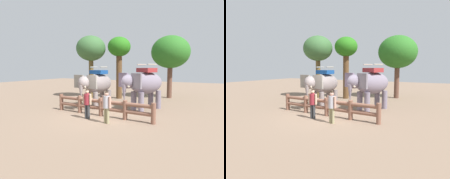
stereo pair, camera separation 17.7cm
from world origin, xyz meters
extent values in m
plane|color=#7D6551|center=(0.00, 0.00, 0.00)|extent=(60.00, 60.00, 0.00)
cylinder|color=brown|center=(-3.15, 0.31, 0.53)|extent=(0.24, 0.24, 1.05)
cylinder|color=brown|center=(-1.58, 0.21, 0.53)|extent=(0.24, 0.24, 1.05)
cylinder|color=brown|center=(0.00, 0.11, 0.53)|extent=(0.24, 0.24, 1.05)
cylinder|color=brown|center=(1.58, 0.01, 0.53)|extent=(0.24, 0.24, 1.05)
cylinder|color=brown|center=(3.15, -0.09, 0.53)|extent=(0.24, 0.24, 1.05)
cylinder|color=brown|center=(0.00, 0.11, 0.45)|extent=(6.32, 0.60, 0.20)
cylinder|color=brown|center=(0.00, 0.11, 0.85)|extent=(6.32, 0.60, 0.20)
cylinder|color=gray|center=(-1.34, 1.59, 0.57)|extent=(0.34, 0.34, 1.15)
cylinder|color=gray|center=(-1.96, 1.66, 0.57)|extent=(0.34, 0.34, 1.15)
cylinder|color=gray|center=(-1.18, 3.13, 0.57)|extent=(0.34, 0.34, 1.15)
cylinder|color=gray|center=(-1.81, 3.20, 0.57)|extent=(0.34, 0.34, 1.15)
ellipsoid|color=gray|center=(-1.57, 2.40, 1.65)|extent=(1.40, 2.68, 1.34)
ellipsoid|color=gray|center=(-1.73, 0.88, 1.82)|extent=(0.81, 0.93, 0.82)
cube|color=gray|center=(-1.16, 0.93, 1.86)|extent=(0.77, 0.19, 0.86)
cube|color=gray|center=(-2.27, 1.04, 1.86)|extent=(0.77, 0.19, 0.86)
cone|color=gray|center=(-1.75, 0.58, 1.16)|extent=(0.31, 0.31, 1.05)
cone|color=beige|center=(-1.60, 0.65, 1.58)|extent=(0.35, 0.13, 0.15)
cone|color=beige|center=(-1.90, 0.68, 1.58)|extent=(0.35, 0.13, 0.15)
cube|color=navy|center=(-1.57, 2.40, 2.45)|extent=(1.05, 0.95, 0.27)
cylinder|color=#A59E8C|center=(-1.14, 2.35, 2.79)|extent=(0.14, 0.78, 0.07)
cylinder|color=#A59E8C|center=(-2.01, 2.44, 2.79)|extent=(0.14, 0.78, 0.07)
cylinder|color=slate|center=(1.62, 2.28, 0.61)|extent=(0.36, 0.36, 1.22)
cylinder|color=slate|center=(1.01, 2.55, 0.61)|extent=(0.36, 0.36, 1.22)
cylinder|color=slate|center=(2.29, 3.78, 0.61)|extent=(0.36, 0.36, 1.22)
cylinder|color=slate|center=(1.68, 4.05, 0.61)|extent=(0.36, 0.36, 1.22)
ellipsoid|color=slate|center=(1.65, 3.17, 1.75)|extent=(2.22, 2.99, 1.42)
ellipsoid|color=slate|center=(0.99, 1.69, 1.92)|extent=(1.08, 1.15, 0.87)
cube|color=slate|center=(1.58, 1.55, 1.98)|extent=(0.79, 0.44, 0.91)
cube|color=slate|center=(0.50, 2.03, 1.98)|extent=(0.79, 0.44, 0.91)
cone|color=slate|center=(0.86, 1.40, 1.23)|extent=(0.32, 0.32, 1.11)
cone|color=beige|center=(1.05, 1.42, 1.67)|extent=(0.38, 0.24, 0.16)
cone|color=beige|center=(0.75, 1.54, 1.67)|extent=(0.38, 0.24, 0.16)
cube|color=maroon|center=(1.65, 3.17, 2.60)|extent=(1.31, 1.25, 0.28)
cylinder|color=#A59E8C|center=(2.07, 2.98, 2.96)|extent=(0.40, 0.78, 0.07)
cylinder|color=#A59E8C|center=(1.22, 3.36, 2.96)|extent=(0.40, 0.78, 0.07)
cylinder|color=#323538|center=(-0.22, -0.80, 0.39)|extent=(0.15, 0.15, 0.78)
cylinder|color=#323538|center=(-0.39, -0.79, 0.39)|extent=(0.15, 0.15, 0.78)
cylinder|color=maroon|center=(-0.31, -0.80, 1.08)|extent=(0.33, 0.33, 0.60)
cylinder|color=tan|center=(-0.08, -0.81, 1.09)|extent=(0.13, 0.13, 0.57)
cylinder|color=tan|center=(-0.53, -0.78, 1.09)|extent=(0.13, 0.13, 0.57)
sphere|color=tan|center=(-0.31, -0.80, 1.48)|extent=(0.22, 0.22, 0.22)
sphere|color=black|center=(-0.31, -0.80, 1.54)|extent=(0.17, 0.17, 0.17)
cylinder|color=#979066|center=(1.15, -1.11, 0.39)|extent=(0.15, 0.15, 0.78)
cylinder|color=#979066|center=(0.99, -1.06, 0.39)|extent=(0.15, 0.15, 0.78)
cylinder|color=#AEAFBB|center=(1.07, -1.09, 1.08)|extent=(0.38, 0.38, 0.60)
cylinder|color=tan|center=(1.29, -1.14, 1.09)|extent=(0.13, 0.13, 0.57)
cylinder|color=tan|center=(0.85, -1.03, 1.09)|extent=(0.13, 0.13, 0.57)
sphere|color=tan|center=(1.07, -1.09, 1.48)|extent=(0.22, 0.22, 0.22)
sphere|color=black|center=(1.07, -1.09, 1.54)|extent=(0.17, 0.17, 0.17)
cylinder|color=brown|center=(1.82, 9.02, 1.60)|extent=(0.44, 0.44, 3.21)
ellipsoid|color=#27661F|center=(1.82, 9.02, 4.15)|extent=(3.41, 3.41, 2.89)
cylinder|color=brown|center=(-2.09, 6.58, 2.01)|extent=(0.51, 0.51, 4.03)
ellipsoid|color=#246A16|center=(-2.09, 6.58, 4.58)|extent=(2.02, 2.02, 1.71)
cylinder|color=brown|center=(-4.55, 5.82, 1.88)|extent=(0.42, 0.42, 3.75)
ellipsoid|color=#355F31|center=(-4.55, 5.82, 4.48)|extent=(2.65, 2.65, 2.26)
camera|label=1|loc=(6.06, -9.66, 2.78)|focal=32.67mm
camera|label=2|loc=(6.21, -9.57, 2.78)|focal=32.67mm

